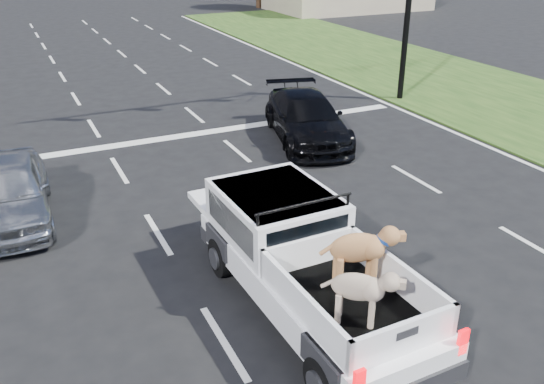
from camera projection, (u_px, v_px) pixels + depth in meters
The scene contains 5 objects.
ground at pixel (318, 314), 9.98m from camera, with size 160.00×160.00×0.00m, color black.
road_markings at pixel (196, 178), 15.35m from camera, with size 17.75×60.00×0.01m.
pickup_truck at pixel (305, 259), 9.81m from camera, with size 2.17×5.43×2.02m.
silver_sedan at pixel (10, 191), 12.91m from camera, with size 1.68×4.18×1.42m, color #A2A5A9.
black_coupe at pixel (306, 118), 17.82m from camera, with size 2.00×4.91×1.42m, color black.
Camera 1 is at (-4.23, -7.03, 6.12)m, focal length 38.00 mm.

